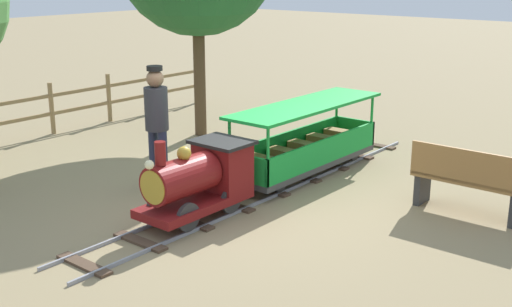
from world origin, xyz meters
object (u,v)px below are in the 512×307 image
Objects in this scene: locomotive at (200,178)px; park_bench at (468,181)px; passenger_car at (306,145)px; conductor_person at (157,118)px.

locomotive is 3.10m from park_bench.
conductor_person is at bearing 56.94° from passenger_car.
locomotive reaches higher than park_bench.
passenger_car is 2.33m from park_bench.
passenger_car is at bearing -90.00° from locomotive.
conductor_person is 1.24× the size of park_bench.
park_bench is at bearing -154.29° from conductor_person.
locomotive is 1.11× the size of park_bench.
passenger_car is (0.00, -2.11, -0.06)m from locomotive.
park_bench is (-2.33, -2.05, -0.07)m from locomotive.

